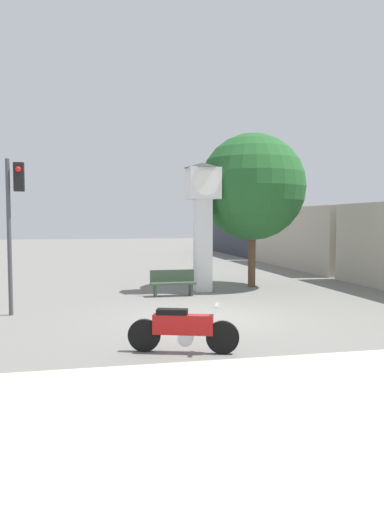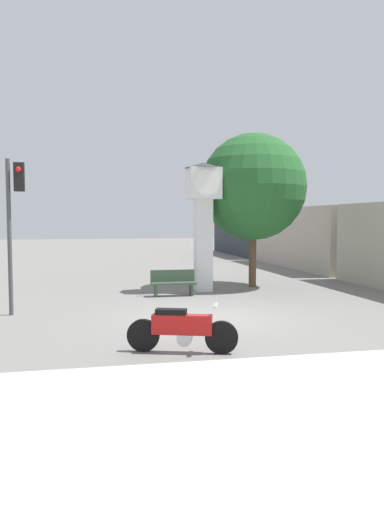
% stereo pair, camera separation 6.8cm
% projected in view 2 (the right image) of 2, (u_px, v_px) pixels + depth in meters
% --- Properties ---
extents(ground_plane, '(120.00, 120.00, 0.00)m').
position_uv_depth(ground_plane, '(205.00, 318.00, 13.76)').
color(ground_plane, slate).
extents(sidewalk_strip, '(36.00, 6.00, 0.10)m').
position_uv_depth(sidewalk_strip, '(339.00, 422.00, 6.52)').
color(sidewalk_strip, '#BCB7A8').
rests_on(sidewalk_strip, ground_plane).
extents(motorcycle, '(2.19, 0.88, 1.00)m').
position_uv_depth(motorcycle, '(182.00, 329.00, 10.11)').
color(motorcycle, black).
rests_on(motorcycle, ground_plane).
extents(clock_tower, '(1.40, 1.40, 4.84)m').
position_uv_depth(clock_tower, '(203.00, 206.00, 18.71)').
color(clock_tower, white).
rests_on(clock_tower, ground_plane).
extents(freight_train, '(2.80, 32.21, 3.40)m').
position_uv_depth(freight_train, '(310.00, 238.00, 28.48)').
color(freight_train, '#ADA393').
rests_on(freight_train, ground_plane).
extents(traffic_light, '(0.50, 0.35, 4.40)m').
position_uv_depth(traffic_light, '(14.00, 209.00, 13.97)').
color(traffic_light, '#47474C').
rests_on(traffic_light, ground_plane).
extents(street_tree, '(4.25, 4.25, 6.14)m').
position_uv_depth(street_tree, '(253.00, 187.00, 19.93)').
color(street_tree, brown).
rests_on(street_tree, ground_plane).
extents(bench, '(1.60, 0.44, 0.92)m').
position_uv_depth(bench, '(173.00, 282.00, 17.73)').
color(bench, '#384C38').
rests_on(bench, ground_plane).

